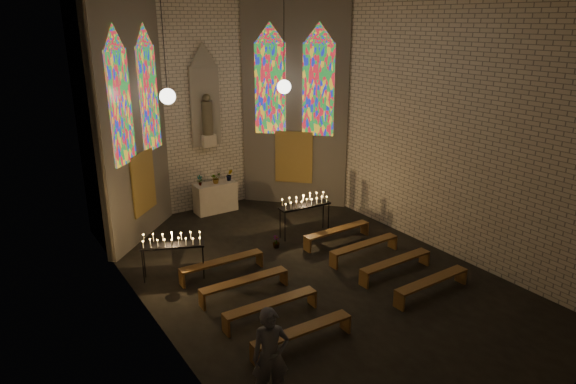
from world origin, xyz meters
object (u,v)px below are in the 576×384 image
object	(u,v)px
visitor	(270,356)
aisle_flower_pot	(276,242)
altar	(215,197)
votive_stand_left	(172,242)
votive_stand_right	(305,203)

from	to	relation	value
visitor	aisle_flower_pot	bearing A→B (deg)	78.99
altar	votive_stand_left	size ratio (longest dim) A/B	0.89
altar	visitor	world-z (taller)	visitor
votive_stand_right	votive_stand_left	bearing A→B (deg)	-169.80
altar	aisle_flower_pot	bearing A→B (deg)	-87.21
altar	votive_stand_right	distance (m)	3.60
altar	votive_stand_left	distance (m)	4.78
altar	votive_stand_right	world-z (taller)	votive_stand_right
aisle_flower_pot	votive_stand_right	bearing A→B (deg)	14.90
altar	votive_stand_right	xyz separation A→B (m)	(1.39, -3.28, 0.52)
altar	votive_stand_left	world-z (taller)	votive_stand_left
aisle_flower_pot	votive_stand_left	bearing A→B (deg)	-177.45
votive_stand_left	visitor	bearing A→B (deg)	-68.30
aisle_flower_pot	visitor	world-z (taller)	visitor
votive_stand_left	votive_stand_right	distance (m)	4.35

